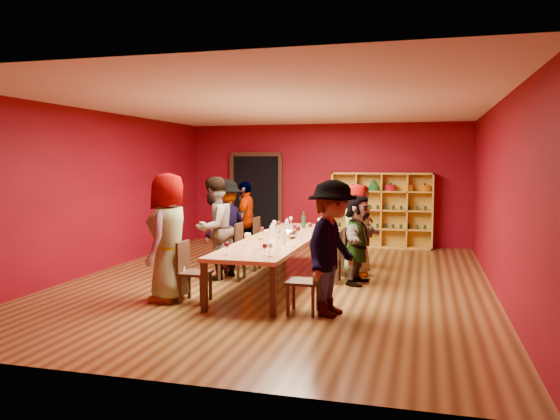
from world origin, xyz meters
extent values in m
cube|color=#4E3014|center=(0.00, 0.00, -0.01)|extent=(7.10, 9.10, 0.02)
cube|color=#64050F|center=(0.00, 4.51, 1.50)|extent=(7.10, 0.02, 3.00)
cube|color=#64050F|center=(0.00, -4.51, 1.50)|extent=(7.10, 0.02, 3.00)
cube|color=#64050F|center=(-3.51, 0.00, 1.50)|extent=(0.02, 9.10, 3.00)
cube|color=#64050F|center=(3.51, 0.00, 1.50)|extent=(0.02, 9.10, 3.00)
cube|color=white|center=(0.00, 0.00, 3.01)|extent=(7.10, 9.10, 0.02)
cube|color=#B97B4D|center=(0.00, 0.00, 0.72)|extent=(1.10, 4.50, 0.06)
cube|color=black|center=(-0.49, -2.17, 0.34)|extent=(0.08, 0.08, 0.69)
cube|color=black|center=(-0.49, 2.17, 0.34)|extent=(0.08, 0.08, 0.69)
cube|color=black|center=(0.49, -2.17, 0.34)|extent=(0.08, 0.08, 0.69)
cube|color=black|center=(0.49, 2.17, 0.34)|extent=(0.08, 0.08, 0.69)
cube|color=black|center=(-1.80, 4.44, 1.10)|extent=(1.20, 0.14, 2.20)
cube|color=black|center=(-1.80, 4.37, 2.25)|extent=(1.32, 0.06, 0.10)
cube|color=black|center=(-2.45, 4.37, 1.10)|extent=(0.10, 0.06, 2.20)
cube|color=black|center=(-1.15, 4.37, 1.10)|extent=(0.10, 0.06, 2.20)
cube|color=gold|center=(0.22, 4.28, 0.90)|extent=(0.04, 0.40, 1.80)
cube|color=gold|center=(2.58, 4.28, 0.90)|extent=(0.04, 0.40, 1.80)
cube|color=gold|center=(1.40, 4.28, 1.78)|extent=(2.40, 0.40, 0.04)
cube|color=gold|center=(1.40, 4.28, 0.02)|extent=(2.40, 0.40, 0.04)
cube|color=gold|center=(1.40, 4.47, 0.90)|extent=(2.40, 0.02, 1.80)
cube|color=gold|center=(1.40, 4.28, 0.45)|extent=(2.36, 0.38, 0.03)
cube|color=gold|center=(1.40, 4.28, 0.90)|extent=(2.36, 0.38, 0.03)
cube|color=gold|center=(1.40, 4.28, 1.35)|extent=(2.36, 0.38, 0.03)
cube|color=gold|center=(0.80, 4.28, 0.90)|extent=(0.03, 0.38, 1.76)
cube|color=gold|center=(1.40, 4.28, 0.90)|extent=(0.03, 0.38, 1.76)
cube|color=gold|center=(2.00, 4.28, 0.90)|extent=(0.03, 0.38, 1.76)
cylinder|color=#C2620B|center=(0.40, 4.28, 1.44)|extent=(0.26, 0.26, 0.15)
sphere|color=black|center=(0.40, 4.28, 1.53)|extent=(0.05, 0.05, 0.05)
cylinder|color=navy|center=(0.80, 4.28, 1.44)|extent=(0.26, 0.26, 0.15)
sphere|color=black|center=(0.80, 4.28, 1.53)|extent=(0.05, 0.05, 0.05)
cylinder|color=#18602D|center=(1.20, 4.28, 1.41)|extent=(0.26, 0.26, 0.08)
cone|color=#18602D|center=(1.20, 4.28, 1.56)|extent=(0.24, 0.24, 0.22)
cylinder|color=maroon|center=(1.60, 4.28, 1.44)|extent=(0.26, 0.26, 0.15)
sphere|color=black|center=(1.60, 4.28, 1.53)|extent=(0.05, 0.05, 0.05)
cylinder|color=#C27716|center=(2.00, 4.28, 1.44)|extent=(0.26, 0.26, 0.15)
sphere|color=black|center=(2.00, 4.28, 1.53)|extent=(0.05, 0.05, 0.05)
cylinder|color=#C2620B|center=(2.40, 4.28, 1.44)|extent=(0.26, 0.26, 0.15)
sphere|color=black|center=(2.40, 4.28, 1.53)|extent=(0.05, 0.05, 0.05)
cylinder|color=#1A3021|center=(0.38, 4.28, 0.52)|extent=(0.07, 0.07, 0.10)
cylinder|color=#1A3021|center=(0.56, 4.28, 0.52)|extent=(0.07, 0.07, 0.10)
cylinder|color=#1A3021|center=(0.75, 4.28, 0.52)|extent=(0.07, 0.07, 0.10)
cylinder|color=#1A3021|center=(0.93, 4.28, 0.52)|extent=(0.07, 0.07, 0.10)
cylinder|color=#1A3021|center=(1.12, 4.28, 0.52)|extent=(0.07, 0.07, 0.10)
cylinder|color=#1A3021|center=(1.30, 4.28, 0.52)|extent=(0.07, 0.07, 0.10)
cylinder|color=#1A3021|center=(1.49, 4.28, 0.52)|extent=(0.07, 0.07, 0.10)
cylinder|color=#1A3021|center=(1.67, 4.28, 0.52)|extent=(0.07, 0.07, 0.10)
cylinder|color=#1A3021|center=(1.86, 4.28, 0.52)|extent=(0.07, 0.07, 0.10)
cylinder|color=#1A3021|center=(2.04, 4.28, 0.52)|extent=(0.07, 0.07, 0.10)
cylinder|color=#1A3021|center=(2.23, 4.28, 0.52)|extent=(0.07, 0.07, 0.10)
cylinder|color=#1A3021|center=(2.42, 4.28, 0.52)|extent=(0.07, 0.07, 0.10)
cylinder|color=#1A3021|center=(0.38, 4.28, 0.97)|extent=(0.07, 0.07, 0.10)
cylinder|color=#1A3021|center=(0.56, 4.28, 0.97)|extent=(0.07, 0.07, 0.10)
cylinder|color=#1A3021|center=(0.75, 4.28, 0.97)|extent=(0.07, 0.07, 0.10)
cylinder|color=#1A3021|center=(0.93, 4.28, 0.97)|extent=(0.07, 0.07, 0.10)
cylinder|color=#1A3021|center=(1.12, 4.28, 0.97)|extent=(0.07, 0.07, 0.10)
cylinder|color=#1A3021|center=(1.30, 4.28, 0.97)|extent=(0.07, 0.07, 0.10)
cylinder|color=#1A3021|center=(1.49, 4.28, 0.97)|extent=(0.07, 0.07, 0.10)
cylinder|color=#1A3021|center=(1.67, 4.28, 0.97)|extent=(0.07, 0.07, 0.10)
cylinder|color=#1A3021|center=(1.86, 4.28, 0.97)|extent=(0.07, 0.07, 0.10)
cylinder|color=#1A3021|center=(2.04, 4.28, 0.97)|extent=(0.07, 0.07, 0.10)
cylinder|color=#1A3021|center=(2.23, 4.28, 0.97)|extent=(0.07, 0.07, 0.10)
cylinder|color=#1A3021|center=(2.42, 4.28, 0.97)|extent=(0.07, 0.07, 0.10)
cube|color=black|center=(-0.83, -1.70, 0.43)|extent=(0.42, 0.42, 0.04)
cube|color=black|center=(-1.02, -1.70, 0.67)|extent=(0.04, 0.40, 0.44)
cube|color=black|center=(-1.00, -1.87, 0.21)|extent=(0.04, 0.04, 0.41)
cube|color=black|center=(-0.66, -1.87, 0.21)|extent=(0.04, 0.04, 0.41)
cube|color=black|center=(-1.00, -1.53, 0.21)|extent=(0.04, 0.04, 0.41)
cube|color=black|center=(-0.66, -1.53, 0.21)|extent=(0.04, 0.04, 0.41)
imported|color=white|center=(-1.24, -1.70, 0.95)|extent=(0.54, 0.94, 1.89)
cube|color=black|center=(-0.83, -0.12, 0.43)|extent=(0.42, 0.42, 0.04)
cube|color=black|center=(-1.02, -0.12, 0.67)|extent=(0.04, 0.40, 0.44)
cube|color=black|center=(-1.00, -0.29, 0.21)|extent=(0.04, 0.04, 0.41)
cube|color=black|center=(-0.66, -0.29, 0.21)|extent=(0.04, 0.04, 0.41)
cube|color=black|center=(-1.00, 0.05, 0.21)|extent=(0.04, 0.04, 0.41)
cube|color=black|center=(-0.66, 0.05, 0.21)|extent=(0.04, 0.04, 0.41)
imported|color=pink|center=(-1.16, -0.12, 0.90)|extent=(0.70, 0.97, 1.80)
cube|color=black|center=(-0.83, 0.81, 0.43)|extent=(0.42, 0.42, 0.04)
cube|color=black|center=(-1.02, 0.81, 0.67)|extent=(0.04, 0.40, 0.44)
cube|color=black|center=(-1.00, 0.64, 0.21)|extent=(0.04, 0.04, 0.41)
cube|color=black|center=(-0.66, 0.64, 0.21)|extent=(0.04, 0.04, 0.41)
cube|color=black|center=(-1.00, 0.98, 0.21)|extent=(0.04, 0.04, 0.41)
cube|color=black|center=(-0.66, 0.98, 0.21)|extent=(0.04, 0.04, 0.41)
imported|color=pink|center=(-1.29, 0.81, 0.86)|extent=(0.78, 1.20, 1.72)
cube|color=black|center=(-0.83, 1.93, 0.43)|extent=(0.42, 0.42, 0.04)
cube|color=black|center=(-1.02, 1.93, 0.67)|extent=(0.04, 0.40, 0.44)
cube|color=black|center=(-1.00, 1.76, 0.21)|extent=(0.04, 0.04, 0.41)
cube|color=black|center=(-0.66, 1.76, 0.21)|extent=(0.04, 0.04, 0.41)
cube|color=black|center=(-1.00, 2.10, 0.21)|extent=(0.04, 0.04, 0.41)
cube|color=black|center=(-0.66, 2.10, 0.21)|extent=(0.04, 0.04, 0.41)
imported|color=#15193C|center=(-1.26, 1.93, 0.82)|extent=(0.49, 0.99, 1.64)
cube|color=black|center=(0.83, -1.87, 0.43)|extent=(0.42, 0.42, 0.04)
cube|color=black|center=(1.02, -1.87, 0.67)|extent=(0.04, 0.40, 0.44)
cube|color=black|center=(0.66, -2.04, 0.21)|extent=(0.04, 0.04, 0.41)
cube|color=black|center=(1.00, -2.04, 0.21)|extent=(0.04, 0.04, 0.41)
cube|color=black|center=(0.66, -1.70, 0.21)|extent=(0.04, 0.04, 0.41)
cube|color=black|center=(1.00, -1.70, 0.21)|extent=(0.04, 0.04, 0.41)
imported|color=#141537|center=(1.22, -1.87, 0.91)|extent=(0.76, 1.26, 1.82)
cube|color=black|center=(0.83, 0.11, 0.43)|extent=(0.42, 0.42, 0.04)
cube|color=black|center=(1.02, 0.11, 0.67)|extent=(0.04, 0.40, 0.44)
cube|color=black|center=(0.66, -0.06, 0.21)|extent=(0.04, 0.04, 0.41)
cube|color=black|center=(1.00, -0.06, 0.21)|extent=(0.04, 0.04, 0.41)
cube|color=black|center=(0.66, 0.28, 0.21)|extent=(0.04, 0.04, 0.41)
cube|color=black|center=(1.00, 0.28, 0.21)|extent=(0.04, 0.04, 0.41)
imported|color=#5C7CBE|center=(1.32, 0.11, 0.75)|extent=(0.63, 1.45, 1.51)
cube|color=black|center=(0.83, 0.79, 0.43)|extent=(0.42, 0.42, 0.04)
cube|color=black|center=(1.02, 0.79, 0.67)|extent=(0.04, 0.40, 0.44)
cube|color=black|center=(0.66, 0.62, 0.21)|extent=(0.04, 0.04, 0.41)
cube|color=black|center=(1.00, 0.62, 0.21)|extent=(0.04, 0.04, 0.41)
cube|color=black|center=(0.66, 0.96, 0.21)|extent=(0.04, 0.04, 0.41)
cube|color=black|center=(1.00, 0.96, 0.21)|extent=(0.04, 0.04, 0.41)
imported|color=#4F4F54|center=(1.21, 0.79, 0.83)|extent=(0.47, 0.82, 1.65)
cube|color=black|center=(0.83, 1.66, 0.43)|extent=(0.42, 0.42, 0.04)
cube|color=black|center=(1.02, 1.66, 0.67)|extent=(0.04, 0.40, 0.44)
cube|color=black|center=(0.66, 1.49, 0.21)|extent=(0.04, 0.04, 0.41)
cube|color=black|center=(1.00, 1.49, 0.21)|extent=(0.04, 0.04, 0.41)
cube|color=black|center=(0.66, 1.83, 0.21)|extent=(0.04, 0.04, 0.41)
cube|color=black|center=(1.00, 1.83, 0.21)|extent=(0.04, 0.04, 0.41)
imported|color=#45464A|center=(1.25, 1.66, 0.80)|extent=(0.54, 0.66, 1.60)
cylinder|color=silver|center=(-0.28, 1.94, 0.75)|extent=(0.06, 0.06, 0.01)
cylinder|color=silver|center=(-0.28, 1.94, 0.81)|extent=(0.01, 0.01, 0.10)
ellipsoid|color=beige|center=(-0.28, 1.94, 0.89)|extent=(0.07, 0.07, 0.08)
cylinder|color=silver|center=(-0.33, 0.86, 0.75)|extent=(0.07, 0.07, 0.01)
cylinder|color=silver|center=(-0.33, 0.86, 0.82)|extent=(0.01, 0.01, 0.12)
ellipsoid|color=beige|center=(-0.33, 0.86, 0.91)|extent=(0.08, 0.08, 0.10)
cylinder|color=silver|center=(-0.10, -0.48, 0.75)|extent=(0.06, 0.06, 0.01)
cylinder|color=silver|center=(-0.10, -0.48, 0.81)|extent=(0.01, 0.01, 0.11)
ellipsoid|color=beige|center=(-0.10, -0.48, 0.90)|extent=(0.08, 0.08, 0.09)
cylinder|color=silver|center=(-0.26, 0.92, 0.75)|extent=(0.06, 0.06, 0.01)
cylinder|color=silver|center=(-0.26, 0.92, 0.81)|extent=(0.01, 0.01, 0.11)
ellipsoid|color=#48070F|center=(-0.26, 0.92, 0.90)|extent=(0.08, 0.08, 0.09)
cylinder|color=silver|center=(0.35, -1.85, 0.75)|extent=(0.06, 0.06, 0.01)
cylinder|color=silver|center=(0.35, -1.85, 0.81)|extent=(0.01, 0.01, 0.11)
ellipsoid|color=silver|center=(0.35, -1.85, 0.90)|extent=(0.08, 0.08, 0.09)
cylinder|color=silver|center=(-0.27, -1.86, 0.75)|extent=(0.06, 0.06, 0.01)
cylinder|color=silver|center=(-0.27, -1.86, 0.81)|extent=(0.01, 0.01, 0.10)
ellipsoid|color=#48070F|center=(-0.27, -1.86, 0.89)|extent=(0.07, 0.07, 0.09)
cylinder|color=silver|center=(-0.31, -0.03, 0.75)|extent=(0.06, 0.06, 0.01)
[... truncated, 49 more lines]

